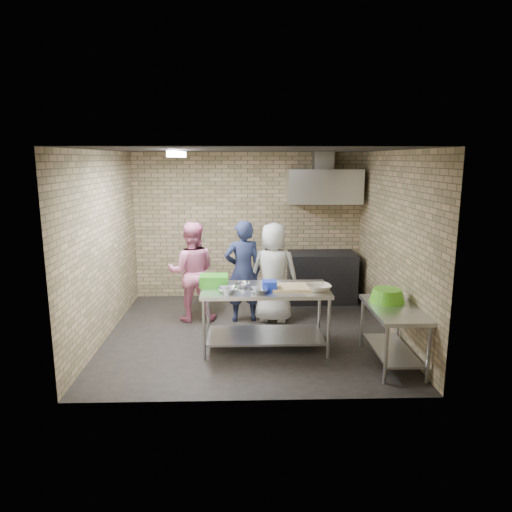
{
  "coord_description": "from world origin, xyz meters",
  "views": [
    {
      "loc": [
        -0.11,
        -6.7,
        2.58
      ],
      "look_at": [
        0.1,
        0.2,
        1.15
      ],
      "focal_mm": 33.04,
      "sensor_mm": 36.0,
      "label": 1
    }
  ],
  "objects_px": {
    "woman_white": "(273,272)",
    "prep_table": "(265,318)",
    "side_counter": "(393,336)",
    "stove": "(322,277)",
    "woman_pink": "(192,272)",
    "green_crate": "(214,281)",
    "man_navy": "(243,271)",
    "bottle_green": "(346,190)",
    "green_basin": "(387,295)",
    "blue_tub": "(269,285)"
  },
  "relations": [
    {
      "from": "side_counter",
      "to": "woman_white",
      "type": "relative_size",
      "value": 0.75
    },
    {
      "from": "prep_table",
      "to": "woman_pink",
      "type": "distance_m",
      "value": 1.69
    },
    {
      "from": "prep_table",
      "to": "man_navy",
      "type": "distance_m",
      "value": 1.24
    },
    {
      "from": "green_crate",
      "to": "bottle_green",
      "type": "distance_m",
      "value": 3.43
    },
    {
      "from": "green_basin",
      "to": "prep_table",
      "type": "bearing_deg",
      "value": 168.91
    },
    {
      "from": "bottle_green",
      "to": "man_navy",
      "type": "relative_size",
      "value": 0.09
    },
    {
      "from": "stove",
      "to": "man_navy",
      "type": "relative_size",
      "value": 0.73
    },
    {
      "from": "green_basin",
      "to": "bottle_green",
      "type": "height_order",
      "value": "bottle_green"
    },
    {
      "from": "prep_table",
      "to": "stove",
      "type": "relative_size",
      "value": 1.43
    },
    {
      "from": "prep_table",
      "to": "bottle_green",
      "type": "distance_m",
      "value": 3.31
    },
    {
      "from": "man_navy",
      "to": "side_counter",
      "type": "bearing_deg",
      "value": 128.61
    },
    {
      "from": "woman_pink",
      "to": "blue_tub",
      "type": "bearing_deg",
      "value": 128.01
    },
    {
      "from": "woman_pink",
      "to": "woman_white",
      "type": "bearing_deg",
      "value": 172.44
    },
    {
      "from": "blue_tub",
      "to": "green_crate",
      "type": "bearing_deg",
      "value": 163.65
    },
    {
      "from": "prep_table",
      "to": "blue_tub",
      "type": "bearing_deg",
      "value": -63.43
    },
    {
      "from": "green_crate",
      "to": "man_navy",
      "type": "height_order",
      "value": "man_navy"
    },
    {
      "from": "prep_table",
      "to": "green_crate",
      "type": "relative_size",
      "value": 4.5
    },
    {
      "from": "green_crate",
      "to": "green_basin",
      "type": "bearing_deg",
      "value": -10.67
    },
    {
      "from": "side_counter",
      "to": "green_basin",
      "type": "relative_size",
      "value": 2.61
    },
    {
      "from": "side_counter",
      "to": "stove",
      "type": "relative_size",
      "value": 1.0
    },
    {
      "from": "side_counter",
      "to": "bottle_green",
      "type": "relative_size",
      "value": 8.0
    },
    {
      "from": "green_basin",
      "to": "man_navy",
      "type": "bearing_deg",
      "value": 142.27
    },
    {
      "from": "side_counter",
      "to": "man_navy",
      "type": "xyz_separation_m",
      "value": [
        -1.89,
        1.7,
        0.44
      ]
    },
    {
      "from": "man_navy",
      "to": "green_basin",
      "type": "bearing_deg",
      "value": 132.79
    },
    {
      "from": "woman_white",
      "to": "green_crate",
      "type": "bearing_deg",
      "value": 59.51
    },
    {
      "from": "green_basin",
      "to": "bottle_green",
      "type": "relative_size",
      "value": 3.07
    },
    {
      "from": "bottle_green",
      "to": "woman_pink",
      "type": "xyz_separation_m",
      "value": [
        -2.72,
        -1.23,
        -1.21
      ]
    },
    {
      "from": "woman_pink",
      "to": "woman_white",
      "type": "relative_size",
      "value": 1.0
    },
    {
      "from": "prep_table",
      "to": "woman_white",
      "type": "height_order",
      "value": "woman_white"
    },
    {
      "from": "woman_white",
      "to": "prep_table",
      "type": "bearing_deg",
      "value": 91.59
    },
    {
      "from": "side_counter",
      "to": "green_crate",
      "type": "xyz_separation_m",
      "value": [
        -2.3,
        0.68,
        0.56
      ]
    },
    {
      "from": "blue_tub",
      "to": "green_basin",
      "type": "xyz_separation_m",
      "value": [
        1.53,
        -0.21,
        -0.09
      ]
    },
    {
      "from": "bottle_green",
      "to": "woman_pink",
      "type": "bearing_deg",
      "value": -155.71
    },
    {
      "from": "side_counter",
      "to": "green_crate",
      "type": "bearing_deg",
      "value": 163.53
    },
    {
      "from": "woman_pink",
      "to": "woman_white",
      "type": "height_order",
      "value": "woman_pink"
    },
    {
      "from": "bottle_green",
      "to": "man_navy",
      "type": "distance_m",
      "value": 2.59
    },
    {
      "from": "blue_tub",
      "to": "woman_pink",
      "type": "relative_size",
      "value": 0.12
    },
    {
      "from": "green_crate",
      "to": "man_navy",
      "type": "bearing_deg",
      "value": 68.55
    },
    {
      "from": "prep_table",
      "to": "green_crate",
      "type": "distance_m",
      "value": 0.87
    },
    {
      "from": "bottle_green",
      "to": "man_navy",
      "type": "height_order",
      "value": "bottle_green"
    },
    {
      "from": "bottle_green",
      "to": "woman_pink",
      "type": "distance_m",
      "value": 3.22
    },
    {
      "from": "prep_table",
      "to": "bottle_green",
      "type": "relative_size",
      "value": 11.47
    },
    {
      "from": "prep_table",
      "to": "man_navy",
      "type": "height_order",
      "value": "man_navy"
    },
    {
      "from": "side_counter",
      "to": "bottle_green",
      "type": "distance_m",
      "value": 3.41
    },
    {
      "from": "blue_tub",
      "to": "green_basin",
      "type": "distance_m",
      "value": 1.54
    },
    {
      "from": "prep_table",
      "to": "man_navy",
      "type": "bearing_deg",
      "value": 104.66
    },
    {
      "from": "stove",
      "to": "woman_pink",
      "type": "relative_size",
      "value": 0.75
    },
    {
      "from": "bottle_green",
      "to": "woman_white",
      "type": "bearing_deg",
      "value": -137.11
    },
    {
      "from": "woman_pink",
      "to": "woman_white",
      "type": "distance_m",
      "value": 1.31
    },
    {
      "from": "prep_table",
      "to": "woman_pink",
      "type": "relative_size",
      "value": 1.07
    }
  ]
}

